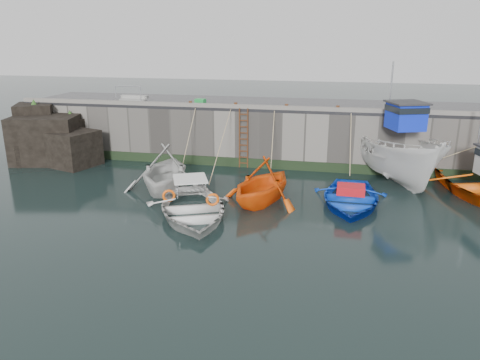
% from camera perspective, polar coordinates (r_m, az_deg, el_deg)
% --- Properties ---
extents(ground, '(120.00, 120.00, 0.00)m').
position_cam_1_polar(ground, '(15.79, 0.31, -8.46)').
color(ground, black).
rests_on(ground, ground).
extents(quay_back, '(30.00, 5.00, 3.00)m').
position_cam_1_polar(quay_back, '(27.12, 5.70, 5.81)').
color(quay_back, slate).
rests_on(quay_back, ground).
extents(road_back, '(30.00, 5.00, 0.16)m').
position_cam_1_polar(road_back, '(26.85, 5.81, 9.11)').
color(road_back, black).
rests_on(road_back, quay_back).
extents(kerb_back, '(30.00, 0.30, 0.20)m').
position_cam_1_polar(kerb_back, '(24.51, 5.19, 8.78)').
color(kerb_back, slate).
rests_on(kerb_back, road_back).
extents(algae_back, '(30.00, 0.08, 0.50)m').
position_cam_1_polar(algae_back, '(24.95, 4.96, 1.86)').
color(algae_back, black).
rests_on(algae_back, ground).
extents(rock_outcrop, '(5.85, 4.24, 3.41)m').
position_cam_1_polar(rock_outcrop, '(28.49, -22.04, 4.69)').
color(rock_outcrop, black).
rests_on(rock_outcrop, ground).
extents(ladder, '(0.51, 0.08, 3.20)m').
position_cam_1_polar(ladder, '(24.90, 0.43, 5.08)').
color(ladder, '#3F1E0F').
rests_on(ladder, ground).
extents(boat_near_white, '(4.69, 5.21, 2.43)m').
position_cam_1_polar(boat_near_white, '(21.92, -9.06, -1.17)').
color(boat_near_white, silver).
rests_on(boat_near_white, ground).
extents(boat_near_white_rope, '(0.04, 3.32, 3.10)m').
position_cam_1_polar(boat_near_white_rope, '(25.10, -6.22, 1.32)').
color(boat_near_white_rope, tan).
rests_on(boat_near_white_rope, ground).
extents(boat_near_blue, '(5.59, 6.40, 1.11)m').
position_cam_1_polar(boat_near_blue, '(18.68, -5.85, -4.35)').
color(boat_near_blue, silver).
rests_on(boat_near_blue, ground).
extents(boat_near_blue_rope, '(0.04, 5.57, 3.10)m').
position_cam_1_polar(boat_near_blue_rope, '(23.18, -2.14, 0.07)').
color(boat_near_blue_rope, tan).
rests_on(boat_near_blue_rope, ground).
extents(boat_near_blacktrim, '(4.86, 5.23, 2.25)m').
position_cam_1_polar(boat_near_blacktrim, '(20.12, 2.66, -2.66)').
color(boat_near_blacktrim, '#F6560C').
rests_on(boat_near_blacktrim, ground).
extents(boat_near_blacktrim_rope, '(0.04, 3.78, 3.10)m').
position_cam_1_polar(boat_near_blacktrim_rope, '(23.76, 4.19, 0.47)').
color(boat_near_blacktrim_rope, tan).
rests_on(boat_near_blacktrim_rope, ground).
extents(boat_near_navy, '(3.65, 5.02, 1.02)m').
position_cam_1_polar(boat_near_navy, '(20.40, 13.22, -2.84)').
color(boat_near_navy, blue).
rests_on(boat_near_navy, ground).
extents(boat_near_navy_rope, '(0.04, 3.42, 3.10)m').
position_cam_1_polar(boat_near_navy_rope, '(23.83, 13.12, 0.10)').
color(boat_near_navy_rope, tan).
rests_on(boat_near_navy_rope, ground).
extents(boat_far_white, '(5.35, 8.22, 5.97)m').
position_cam_1_polar(boat_far_white, '(24.17, 18.49, 2.95)').
color(boat_far_white, silver).
rests_on(boat_far_white, ground).
extents(fish_crate, '(0.59, 0.49, 0.32)m').
position_cam_1_polar(fish_crate, '(26.23, -4.85, 9.48)').
color(fish_crate, green).
rests_on(fish_crate, road_back).
extents(railing, '(1.60, 1.05, 1.00)m').
position_cam_1_polar(railing, '(27.95, -12.87, 9.68)').
color(railing, '#A5A8AD').
rests_on(railing, road_back).
extents(bollard_a, '(0.18, 0.18, 0.28)m').
position_cam_1_polar(bollard_a, '(25.68, -6.06, 9.23)').
color(bollard_a, '#3F1E0F').
rests_on(bollard_a, road_back).
extents(bollard_b, '(0.18, 0.18, 0.28)m').
position_cam_1_polar(bollard_b, '(25.02, -0.54, 9.11)').
color(bollard_b, '#3F1E0F').
rests_on(bollard_b, road_back).
extents(bollard_c, '(0.18, 0.18, 0.28)m').
position_cam_1_polar(bollard_c, '(24.58, 5.69, 8.88)').
color(bollard_c, '#3F1E0F').
rests_on(bollard_c, road_back).
extents(bollard_d, '(0.18, 0.18, 0.28)m').
position_cam_1_polar(bollard_d, '(24.44, 11.83, 8.55)').
color(bollard_d, '#3F1E0F').
rests_on(bollard_d, road_back).
extents(bollard_e, '(0.18, 0.18, 0.28)m').
position_cam_1_polar(bollard_e, '(24.64, 19.35, 8.02)').
color(bollard_e, '#3F1E0F').
rests_on(bollard_e, road_back).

